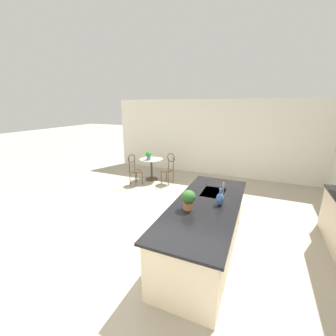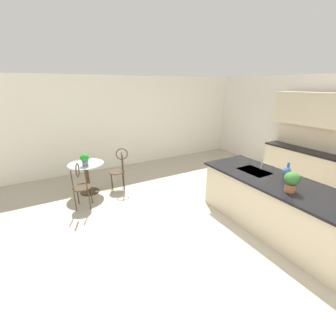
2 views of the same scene
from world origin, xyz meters
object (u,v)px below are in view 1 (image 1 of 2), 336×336
bistro_table (151,167)px  potted_plant_on_table (149,155)px  vase_on_counter (220,199)px  chair_by_island (134,168)px  potted_plant_counter_near (188,199)px  chair_near_window (169,167)px

bistro_table → potted_plant_on_table: potted_plant_on_table is taller
bistro_table → vase_on_counter: size_ratio=2.78×
chair_by_island → vase_on_counter: size_ratio=3.62×
potted_plant_counter_near → chair_by_island: bearing=-134.9°
potted_plant_on_table → vase_on_counter: (2.88, 2.89, 0.13)m
bistro_table → vase_on_counter: bearing=43.4°
bistro_table → chair_near_window: chair_near_window is taller
chair_near_window → vase_on_counter: (2.85, 2.14, 0.46)m
chair_by_island → vase_on_counter: vase_on_counter is taller
vase_on_counter → chair_near_window: bearing=-143.1°
chair_by_island → potted_plant_counter_near: (2.66, 2.67, 0.53)m
bistro_table → potted_plant_on_table: (0.14, -0.03, 0.45)m
chair_by_island → vase_on_counter: bearing=53.3°
vase_on_counter → bistro_table: bearing=-136.6°
chair_near_window → potted_plant_on_table: 0.81m
chair_near_window → chair_by_island: same height
chair_by_island → potted_plant_on_table: bearing=159.5°
chair_near_window → vase_on_counter: size_ratio=3.62×
chair_by_island → chair_near_window: bearing=119.0°
chair_by_island → potted_plant_on_table: (-0.57, 0.21, 0.32)m
chair_near_window → potted_plant_on_table: chair_near_window is taller
chair_by_island → potted_plant_on_table: chair_by_island is taller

